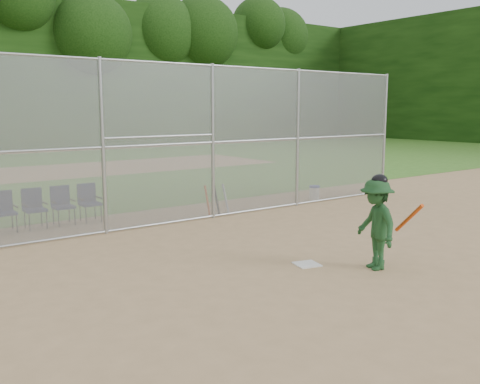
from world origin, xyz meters
TOP-DOWN VIEW (x-y plane):
  - ground at (0.00, 0.00)m, footprint 100.00×100.00m
  - grass_strip at (0.00, 18.00)m, footprint 100.00×100.00m
  - dirt_patch_far at (0.00, 18.00)m, footprint 24.00×24.00m
  - backstop_fence at (0.00, 5.00)m, footprint 16.09×0.09m
  - treeline at (0.00, 20.00)m, footprint 81.00×60.00m
  - home_plate at (-0.04, 0.39)m, footprint 0.53×0.53m
  - batter_at_plate at (0.77, -0.52)m, footprint 0.98×1.34m
  - water_cooler at (5.24, 5.50)m, footprint 0.34×0.34m
  - spare_bats at (1.28, 5.25)m, footprint 0.66×0.35m
  - chair_3 at (-3.83, 6.52)m, footprint 0.54×0.52m
  - chair_4 at (-3.14, 6.52)m, footprint 0.54×0.52m
  - chair_5 at (-2.45, 6.52)m, footprint 0.54×0.52m
  - chair_6 at (-1.77, 6.52)m, footprint 0.54×0.52m

SIDE VIEW (x-z plane):
  - ground at x=0.00m, z-range 0.00..0.00m
  - grass_strip at x=0.00m, z-range 0.01..0.01m
  - dirt_patch_far at x=0.00m, z-range 0.01..0.01m
  - home_plate at x=-0.04m, z-range 0.00..0.02m
  - water_cooler at x=5.24m, z-range 0.00..0.43m
  - spare_bats at x=1.28m, z-range 0.00..0.83m
  - chair_3 at x=-3.83m, z-range 0.00..0.96m
  - chair_4 at x=-3.14m, z-range 0.00..0.96m
  - chair_5 at x=-2.45m, z-range 0.00..0.96m
  - chair_6 at x=-1.77m, z-range 0.00..0.96m
  - batter_at_plate at x=0.77m, z-range -0.03..1.70m
  - backstop_fence at x=0.00m, z-range 0.07..4.07m
  - treeline at x=0.00m, z-range 0.00..11.00m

